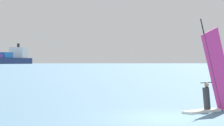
% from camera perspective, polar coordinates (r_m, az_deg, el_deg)
% --- Properties ---
extents(ground_plane, '(4000.00, 4000.00, 0.00)m').
position_cam_1_polar(ground_plane, '(19.34, 6.95, -6.97)').
color(ground_plane, '#476B84').
extents(windsurfer, '(3.05, 2.54, 4.56)m').
position_cam_1_polar(windsurfer, '(21.86, 12.69, -3.04)').
color(windsurfer, white).
rests_on(windsurfer, ground_plane).
extents(distant_headland, '(658.02, 356.60, 41.25)m').
position_cam_1_polar(distant_headland, '(1468.47, 4.63, 0.81)').
color(distant_headland, '#60665B').
rests_on(distant_headland, ground_plane).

